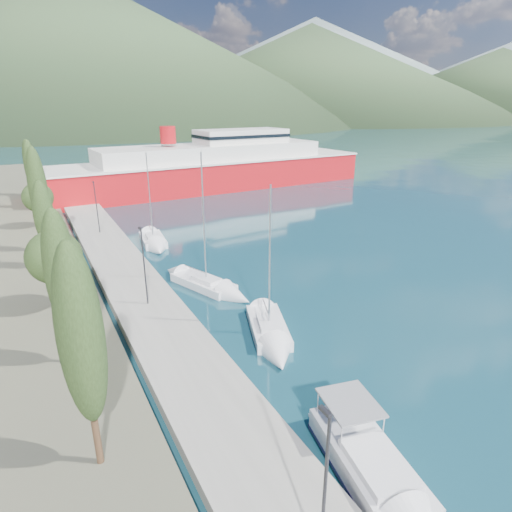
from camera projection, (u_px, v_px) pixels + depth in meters
ground at (84, 159)px, 124.43m from camera, size 1400.00×1400.00×0.00m
quay at (119, 264)px, 42.39m from camera, size 5.00×88.00×0.80m
hills_far at (134, 53)px, 573.15m from camera, size 1480.00×900.00×180.00m
hills_near at (157, 60)px, 360.63m from camera, size 1010.00×520.00×115.00m
tree_row at (42, 209)px, 41.51m from camera, size 3.99×66.42×10.82m
lamp_posts at (145, 265)px, 31.91m from camera, size 0.15×44.79×6.06m
motor_cruiser at (387, 496)px, 17.23m from camera, size 4.39×9.45×3.36m
sailboat_near at (273, 342)px, 28.73m from camera, size 5.01×8.43×11.62m
sailboat_mid at (220, 290)px, 36.71m from camera, size 5.19×9.10×12.71m
sailboat_far at (156, 245)px, 48.25m from camera, size 3.27×7.92×11.32m
ferry at (214, 168)px, 81.10m from camera, size 62.14×16.34×12.22m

